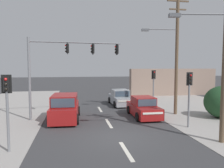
{
  "coord_description": "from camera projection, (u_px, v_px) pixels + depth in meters",
  "views": [
    {
      "loc": [
        -2.39,
        -11.58,
        3.93
      ],
      "look_at": [
        0.41,
        4.0,
        2.64
      ],
      "focal_mm": 35.0,
      "sensor_mm": 36.0,
      "label": 1
    }
  ],
  "objects": [
    {
      "name": "lane_dash_mid",
      "position": [
        109.0,
        123.0,
        15.04
      ],
      "size": [
        0.2,
        2.4,
        0.01
      ],
      "primitive_type": "cube",
      "color": "silver",
      "rests_on": "ground"
    },
    {
      "name": "ground_plane",
      "position": [
        118.0,
        137.0,
        12.1
      ],
      "size": [
        140.0,
        140.0,
        0.0
      ],
      "primitive_type": "plane",
      "color": "#3A3A3D"
    },
    {
      "name": "traffic_signal_mast",
      "position": [
        63.0,
        61.0,
        16.14
      ],
      "size": [
        6.88,
        0.78,
        6.0
      ],
      "color": "slate",
      "rests_on": "ground"
    },
    {
      "name": "sedan_oncoming_near",
      "position": [
        120.0,
        98.0,
        22.19
      ],
      "size": [
        1.98,
        4.28,
        1.56
      ],
      "color": "#A3A8AD",
      "rests_on": "ground"
    },
    {
      "name": "utility_pole_midground_right",
      "position": [
        175.0,
        51.0,
        17.49
      ],
      "size": [
        3.78,
        0.56,
        9.52
      ],
      "color": "brown",
      "rests_on": "ground"
    },
    {
      "name": "lane_dash_near",
      "position": [
        126.0,
        151.0,
        10.14
      ],
      "size": [
        0.2,
        2.4,
        0.01
      ],
      "primitive_type": "cube",
      "color": "silver",
      "rests_on": "ground"
    },
    {
      "name": "pedestal_signal_far_median",
      "position": [
        154.0,
        82.0,
        20.82
      ],
      "size": [
        0.44,
        0.31,
        3.56
      ],
      "color": "slate",
      "rests_on": "ground"
    },
    {
      "name": "suv_kerbside_parked",
      "position": [
        65.0,
        108.0,
        15.92
      ],
      "size": [
        2.25,
        4.63,
        1.9
      ],
      "color": "maroon",
      "rests_on": "ground"
    },
    {
      "name": "pedestal_signal_left_kerb",
      "position": [
        7.0,
        100.0,
        9.81
      ],
      "size": [
        0.44,
        0.29,
        3.56
      ],
      "color": "slate",
      "rests_on": "ground"
    },
    {
      "name": "utility_pole_foreground_right",
      "position": [
        223.0,
        48.0,
        10.87
      ],
      "size": [
        3.77,
        0.69,
        9.01
      ],
      "color": "brown",
      "rests_on": "ground"
    },
    {
      "name": "shopfront_wall_far",
      "position": [
        173.0,
        82.0,
        29.59
      ],
      "size": [
        12.0,
        1.0,
        3.6
      ],
      "primitive_type": "cube",
      "color": "gray",
      "rests_on": "ground"
    },
    {
      "name": "pedestal_signal_right_kerb",
      "position": [
        189.0,
        90.0,
        13.82
      ],
      "size": [
        0.44,
        0.3,
        3.56
      ],
      "color": "slate",
      "rests_on": "ground"
    },
    {
      "name": "lane_dash_far",
      "position": [
        100.0,
        109.0,
        19.95
      ],
      "size": [
        0.2,
        2.4,
        0.01
      ],
      "primitive_type": "cube",
      "color": "silver",
      "rests_on": "ground"
    },
    {
      "name": "sedan_receding_far",
      "position": [
        143.0,
        108.0,
        17.02
      ],
      "size": [
        1.92,
        4.25,
        1.56
      ],
      "color": "maroon",
      "rests_on": "ground"
    }
  ]
}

